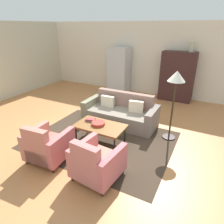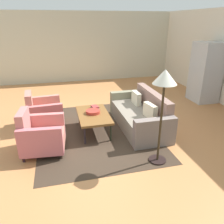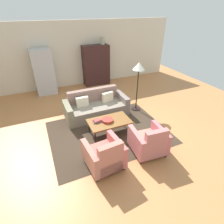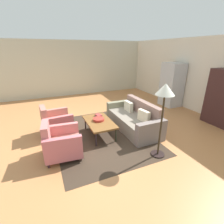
% 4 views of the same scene
% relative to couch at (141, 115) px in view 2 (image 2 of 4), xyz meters
% --- Properties ---
extents(ground_plane, '(11.80, 11.80, 0.00)m').
position_rel_couch_xyz_m(ground_plane, '(0.02, -1.17, -0.29)').
color(ground_plane, '#BC7A47').
extents(wall_left, '(0.12, 8.49, 2.80)m').
position_rel_couch_xyz_m(wall_left, '(-4.89, -1.17, 1.11)').
color(wall_left, beige).
rests_on(wall_left, ground).
extents(area_rug, '(3.40, 2.60, 0.01)m').
position_rel_couch_xyz_m(area_rug, '(0.00, -1.14, -0.28)').
color(area_rug, '#3A2D21').
rests_on(area_rug, ground).
extents(couch, '(2.10, 0.91, 0.86)m').
position_rel_couch_xyz_m(couch, '(0.00, 0.00, 0.00)').
color(couch, gray).
rests_on(couch, ground).
extents(coffee_table, '(1.20, 0.70, 0.44)m').
position_rel_couch_xyz_m(coffee_table, '(0.00, -1.19, 0.12)').
color(coffee_table, black).
rests_on(coffee_table, ground).
extents(armchair_left, '(0.86, 0.86, 0.88)m').
position_rel_couch_xyz_m(armchair_left, '(-0.59, -2.35, 0.06)').
color(armchair_left, '#392019').
rests_on(armchair_left, ground).
extents(armchair_right, '(0.87, 0.87, 0.88)m').
position_rel_couch_xyz_m(armchair_right, '(0.59, -2.35, 0.06)').
color(armchair_right, '#362714').
rests_on(armchair_right, ground).
extents(fruit_bowl, '(0.32, 0.32, 0.07)m').
position_rel_couch_xyz_m(fruit_bowl, '(-0.05, -1.19, 0.19)').
color(fruit_bowl, '#A83229').
rests_on(fruit_bowl, coffee_table).
extents(book_stack, '(0.26, 0.20, 0.07)m').
position_rel_couch_xyz_m(book_stack, '(-0.33, -1.09, 0.18)').
color(book_stack, '#5F4D5C').
rests_on(book_stack, coffee_table).
extents(refrigerator, '(0.80, 0.73, 1.85)m').
position_rel_couch_xyz_m(refrigerator, '(-1.33, 2.62, 0.64)').
color(refrigerator, '#B7BABF').
rests_on(refrigerator, ground).
extents(floor_lamp, '(0.40, 0.40, 1.72)m').
position_rel_couch_xyz_m(floor_lamp, '(1.47, -0.23, 1.16)').
color(floor_lamp, black).
rests_on(floor_lamp, ground).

